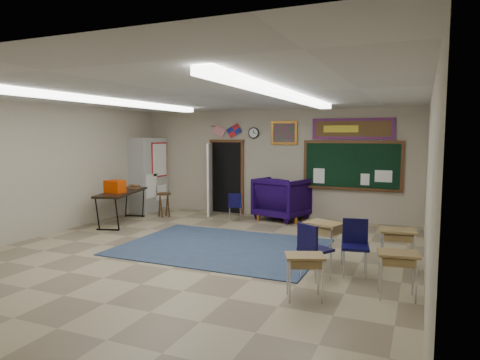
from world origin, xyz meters
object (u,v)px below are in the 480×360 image
at_px(wingback_armchair, 283,198).
at_px(wooden_stool, 164,205).
at_px(student_desk_front_right, 397,247).
at_px(folding_table, 122,206).
at_px(student_desk_front_left, 324,241).

xyz_separation_m(wingback_armchair, wooden_stool, (-3.15, -1.01, -0.23)).
distance_m(student_desk_front_right, folding_table, 6.95).
bearing_deg(student_desk_front_right, folding_table, 161.66).
xyz_separation_m(student_desk_front_right, wooden_stool, (-6.29, 2.49, -0.04)).
bearing_deg(wooden_stool, student_desk_front_right, -21.60).
height_order(student_desk_front_right, wooden_stool, student_desk_front_right).
distance_m(student_desk_front_left, student_desk_front_right, 1.23).
relative_size(student_desk_front_right, wooden_stool, 1.03).
relative_size(student_desk_front_right, folding_table, 0.33).
relative_size(student_desk_front_left, folding_table, 0.35).
distance_m(wingback_armchair, folding_table, 4.28).
bearing_deg(wooden_stool, folding_table, -114.27).
distance_m(wingback_armchair, wooden_stool, 3.32).
height_order(student_desk_front_left, student_desk_front_right, student_desk_front_left).
height_order(student_desk_front_right, folding_table, folding_table).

